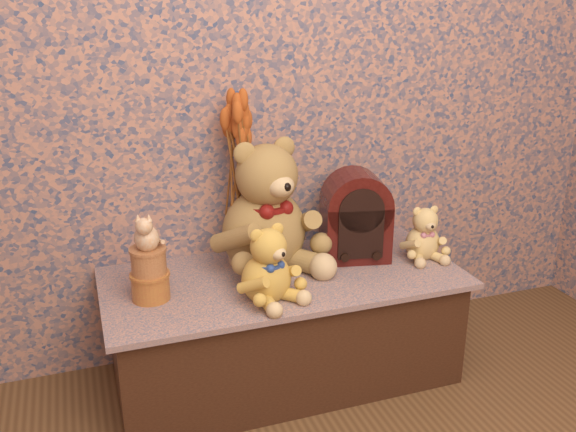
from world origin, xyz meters
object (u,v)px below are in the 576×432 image
Objects in this scene: ceramic_vase at (244,238)px; cat_figurine at (146,230)px; teddy_large at (264,199)px; biscuit_tin_lower at (151,286)px; cathedral_radio at (356,215)px; teddy_small at (423,230)px; teddy_medium at (266,260)px.

cat_figurine is at bearing -152.44° from ceramic_vase.
teddy_large reaches higher than ceramic_vase.
cat_figurine is at bearing 0.00° from biscuit_tin_lower.
cathedral_radio is 0.79m from cat_figurine.
cathedral_radio is 1.75× the size of ceramic_vase.
ceramic_vase is at bearing 27.56° from biscuit_tin_lower.
ceramic_vase is (-0.65, 0.18, -0.01)m from teddy_small.
teddy_medium is at bearing -91.85° from ceramic_vase.
teddy_medium is 0.39m from cat_figurine.
cathedral_radio is 2.74× the size of biscuit_tin_lower.
cathedral_radio is at bearing -21.11° from teddy_large.
teddy_large is 0.18m from ceramic_vase.
teddy_small is at bearing -11.35° from teddy_medium.
cathedral_radio is at bearing -13.18° from ceramic_vase.
ceramic_vase is (-0.06, 0.05, -0.16)m from teddy_large.
teddy_large is 4.13× the size of biscuit_tin_lower.
cathedral_radio reaches higher than ceramic_vase.
ceramic_vase is at bearing 42.52° from cat_figurine.
teddy_small is at bearing -7.14° from cathedral_radio.
teddy_small is at bearing -26.30° from teddy_large.
cat_figurine is at bearing -174.89° from teddy_small.
teddy_medium is 1.25× the size of teddy_small.
cathedral_radio is 0.79m from biscuit_tin_lower.
ceramic_vase is 0.44m from cat_figurine.
teddy_medium is 0.32m from ceramic_vase.
teddy_large is 1.51× the size of cathedral_radio.
biscuit_tin_lower is 0.20m from cat_figurine.
biscuit_tin_lower is (-1.02, -0.01, -0.07)m from teddy_small.
teddy_medium is at bearing -119.74° from teddy_large.
cat_figurine is (-1.02, -0.01, 0.13)m from teddy_small.
cat_figurine reaches higher than biscuit_tin_lower.
teddy_large is 0.30m from teddy_medium.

